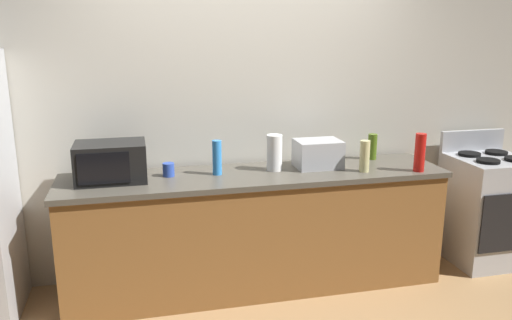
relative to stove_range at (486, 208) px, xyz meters
name	(u,v)px	position (x,y,z in m)	size (l,w,h in m)	color
ground_plane	(269,311)	(-2.00, -0.40, -0.46)	(8.00, 8.00, 0.00)	#A87F51
back_wall	(244,105)	(-2.00, 0.41, 0.89)	(6.40, 0.10, 2.70)	beige
counter_run	(256,230)	(-2.00, 0.00, -0.01)	(2.84, 0.64, 0.90)	brown
stove_range	(486,208)	(0.00, 0.00, 0.00)	(0.60, 0.61, 1.08)	#B7BABF
microwave	(111,162)	(-3.03, 0.05, 0.57)	(0.48, 0.35, 0.27)	black
toaster_oven	(318,154)	(-1.50, 0.06, 0.54)	(0.34, 0.26, 0.21)	#B7BABF
paper_towel_roll	(274,153)	(-1.85, 0.05, 0.57)	(0.12, 0.12, 0.27)	white
bottle_spray_cleaner	(217,158)	(-2.28, 0.03, 0.57)	(0.07, 0.07, 0.25)	#338CE5
bottle_olive_oil	(372,147)	(-0.98, 0.20, 0.54)	(0.07, 0.07, 0.21)	#4C6B19
bottle_hot_sauce	(420,153)	(-0.81, -0.23, 0.58)	(0.08, 0.08, 0.29)	red
bottle_vinegar	(365,156)	(-1.21, -0.14, 0.56)	(0.07, 0.07, 0.23)	beige
mug_blue	(169,170)	(-2.63, 0.07, 0.49)	(0.08, 0.08, 0.10)	#2D4CB2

